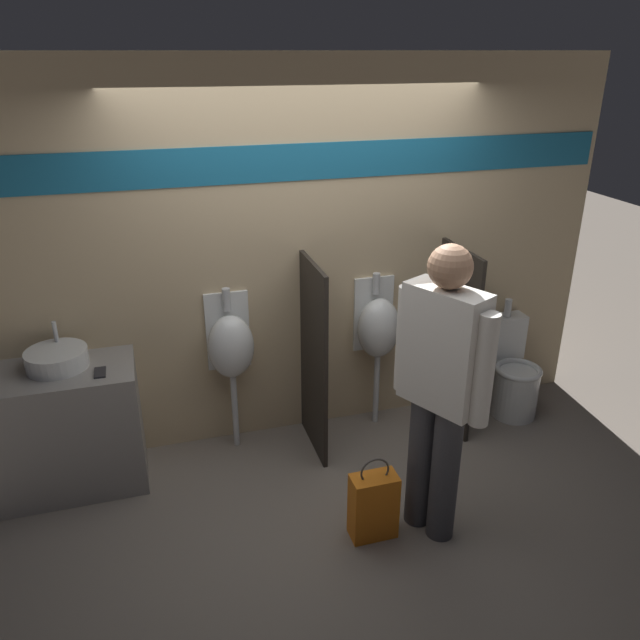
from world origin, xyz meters
TOP-DOWN VIEW (x-y plane):
  - ground_plane at (0.00, 0.00)m, footprint 16.00×16.00m
  - display_wall at (0.00, 0.60)m, footprint 4.58×0.07m
  - sink_counter at (-1.73, 0.30)m, footprint 1.02×0.54m
  - sink_basin at (-1.68, 0.36)m, footprint 0.38×0.38m
  - cell_phone at (-1.42, 0.19)m, footprint 0.07×0.14m
  - divider_near_counter at (-0.02, 0.27)m, footprint 0.03×0.60m
  - divider_mid at (1.09, 0.27)m, footprint 0.03×0.60m
  - urinal_near_counter at (-0.57, 0.45)m, footprint 0.32×0.26m
  - urinal_far at (0.53, 0.45)m, footprint 0.32×0.26m
  - toilet at (1.64, 0.29)m, footprint 0.37×0.53m
  - person_in_vest at (0.42, -0.77)m, footprint 0.38×0.58m
  - shopping_bag at (0.06, -0.73)m, footprint 0.28×0.15m

SIDE VIEW (x-z plane):
  - ground_plane at x=0.00m, z-range 0.00..0.00m
  - shopping_bag at x=0.06m, z-range -0.06..0.49m
  - toilet at x=1.64m, z-range -0.14..0.77m
  - sink_counter at x=-1.73m, z-range 0.00..0.85m
  - divider_near_counter at x=-0.02m, z-range 0.00..1.42m
  - divider_mid at x=1.09m, z-range 0.00..1.42m
  - urinal_near_counter at x=-0.57m, z-range 0.20..1.41m
  - urinal_far at x=0.53m, z-range 0.20..1.41m
  - cell_phone at x=-1.42m, z-range 0.85..0.87m
  - sink_basin at x=-1.68m, z-range 0.79..1.05m
  - person_in_vest at x=0.42m, z-range 0.09..1.90m
  - display_wall at x=0.00m, z-range 0.01..2.71m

